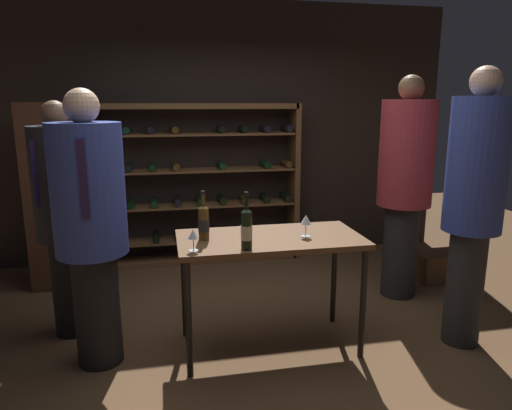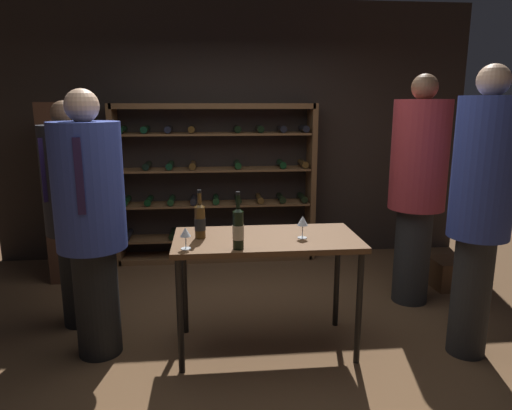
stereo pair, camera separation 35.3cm
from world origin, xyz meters
TOP-DOWN VIEW (x-y plane):
  - ground_plane at (0.00, 0.00)m, footprint 10.38×10.38m
  - back_wall at (0.00, 2.19)m, footprint 5.49×0.10m
  - wine_rack at (-0.24, 1.98)m, footprint 2.29×0.32m
  - tasting_table at (0.10, -0.09)m, footprint 1.33×0.67m
  - person_host_in_suit at (-1.13, -0.05)m, footprint 0.48×0.49m
  - person_bystander_red_print at (-1.40, 0.44)m, footprint 0.42×0.42m
  - person_guest_khaki at (1.53, 0.61)m, footprint 0.49×0.49m
  - person_bystander_dark_jacket at (1.56, -0.32)m, footprint 0.41×0.41m
  - wine_crate at (2.13, 0.89)m, footprint 0.49×0.36m
  - display_cabinet at (-1.72, 1.51)m, footprint 0.44×0.36m
  - wine_bottle_amber_reserve at (-0.12, -0.35)m, footprint 0.08×0.08m
  - wine_bottle_red_label at (-0.37, -0.06)m, footprint 0.08×0.08m
  - wine_glass_stemmed_center at (0.35, -0.14)m, footprint 0.08×0.08m
  - wine_glass_stemmed_left at (-0.47, -0.31)m, footprint 0.07×0.07m

SIDE VIEW (x-z plane):
  - ground_plane at x=0.00m, z-range 0.00..0.00m
  - wine_crate at x=2.13m, z-range 0.00..0.29m
  - tasting_table at x=0.10m, z-range 0.35..1.21m
  - wine_rack at x=-0.24m, z-range 0.00..1.81m
  - display_cabinet at x=-1.72m, z-range 0.00..1.82m
  - wine_glass_stemmed_left at x=-0.47m, z-range 0.90..1.05m
  - wine_glass_stemmed_center at x=0.35m, z-range 0.90..1.07m
  - wine_bottle_red_label at x=-0.37m, z-range 0.82..1.17m
  - wine_bottle_amber_reserve at x=-0.12m, z-range 0.81..1.20m
  - person_bystander_red_print at x=-1.40m, z-range 0.10..1.93m
  - person_host_in_suit at x=-1.13m, z-range 0.09..2.00m
  - person_guest_khaki at x=1.53m, z-range 0.11..2.16m
  - person_bystander_dark_jacket at x=1.56m, z-range 0.12..2.18m
  - back_wall at x=0.00m, z-range 0.00..2.94m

